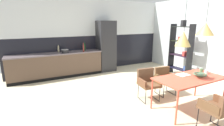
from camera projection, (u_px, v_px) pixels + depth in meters
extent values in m
plane|color=beige|center=(139.00, 101.00, 4.33)|extent=(8.74, 8.74, 0.00)
cube|color=black|center=(93.00, 53.00, 7.01)|extent=(6.54, 0.12, 1.42)
cube|color=silver|center=(92.00, 18.00, 6.67)|extent=(6.54, 0.12, 1.42)
cube|color=silver|center=(222.00, 39.00, 5.41)|extent=(0.12, 6.72, 2.84)
cube|color=brown|center=(57.00, 66.00, 6.09)|extent=(3.21, 0.60, 0.85)
cube|color=#63575A|center=(56.00, 54.00, 5.99)|extent=(3.24, 0.63, 0.04)
cube|color=black|center=(60.00, 78.00, 5.92)|extent=(3.21, 0.01, 0.10)
cube|color=#232326|center=(106.00, 46.00, 6.82)|extent=(0.67, 0.60, 2.02)
cube|color=#D64D36|center=(190.00, 78.00, 3.79)|extent=(1.61, 0.80, 0.03)
cylinder|color=#DB4D3B|center=(152.00, 94.00, 3.85)|extent=(0.04, 0.04, 0.72)
cylinder|color=#DD4830|center=(196.00, 83.00, 4.53)|extent=(0.04, 0.04, 0.72)
cylinder|color=#D24E37|center=(177.00, 108.00, 3.22)|extent=(0.04, 0.04, 0.72)
cylinder|color=#D94635|center=(224.00, 93.00, 3.90)|extent=(0.04, 0.04, 0.72)
cube|color=brown|center=(166.00, 81.00, 4.62)|extent=(0.53, 0.51, 0.06)
cube|color=brown|center=(162.00, 72.00, 4.76)|extent=(0.46, 0.13, 0.31)
cube|color=brown|center=(173.00, 76.00, 4.68)|extent=(0.10, 0.42, 0.14)
cube|color=brown|center=(159.00, 78.00, 4.53)|extent=(0.10, 0.42, 0.14)
cylinder|color=black|center=(176.00, 89.00, 4.57)|extent=(0.02, 0.02, 0.37)
cylinder|color=black|center=(164.00, 91.00, 4.43)|extent=(0.02, 0.02, 0.37)
cylinder|color=black|center=(167.00, 85.00, 4.92)|extent=(0.02, 0.02, 0.37)
cylinder|color=black|center=(155.00, 86.00, 4.78)|extent=(0.02, 0.02, 0.37)
cylinder|color=black|center=(171.00, 93.00, 4.79)|extent=(0.06, 0.41, 0.02)
cylinder|color=black|center=(159.00, 95.00, 4.65)|extent=(0.06, 0.41, 0.02)
cube|color=brown|center=(216.00, 109.00, 3.07)|extent=(0.50, 0.48, 0.06)
cube|color=brown|center=(209.00, 106.00, 2.96)|extent=(0.07, 0.42, 0.14)
cube|color=brown|center=(224.00, 101.00, 3.14)|extent=(0.07, 0.42, 0.14)
cylinder|color=black|center=(198.00, 117.00, 3.21)|extent=(0.02, 0.02, 0.40)
cylinder|color=black|center=(212.00, 113.00, 3.37)|extent=(0.02, 0.02, 0.40)
cylinder|color=black|center=(220.00, 126.00, 3.25)|extent=(0.03, 0.41, 0.02)
cube|color=brown|center=(149.00, 85.00, 4.28)|extent=(0.54, 0.52, 0.06)
cube|color=brown|center=(145.00, 75.00, 4.41)|extent=(0.46, 0.14, 0.35)
cube|color=brown|center=(157.00, 80.00, 4.33)|extent=(0.10, 0.42, 0.14)
cube|color=brown|center=(142.00, 82.00, 4.18)|extent=(0.10, 0.42, 0.14)
cylinder|color=black|center=(160.00, 95.00, 4.22)|extent=(0.02, 0.02, 0.38)
cylinder|color=black|center=(146.00, 97.00, 4.09)|extent=(0.02, 0.02, 0.38)
cylinder|color=black|center=(151.00, 89.00, 4.57)|extent=(0.02, 0.02, 0.38)
cylinder|color=black|center=(138.00, 91.00, 4.44)|extent=(0.02, 0.02, 0.38)
cylinder|color=black|center=(155.00, 98.00, 4.44)|extent=(0.07, 0.41, 0.02)
cylinder|color=black|center=(141.00, 101.00, 4.31)|extent=(0.07, 0.41, 0.02)
cylinder|color=#4C704C|center=(200.00, 75.00, 3.86)|extent=(0.14, 0.14, 0.06)
torus|color=#537251|center=(200.00, 74.00, 3.85)|extent=(0.30, 0.30, 0.04)
cube|color=white|center=(181.00, 75.00, 3.93)|extent=(0.14, 0.22, 0.01)
cube|color=white|center=(185.00, 74.00, 3.99)|extent=(0.14, 0.22, 0.01)
cube|color=beige|center=(183.00, 74.00, 3.96)|extent=(0.01, 0.22, 0.00)
cylinder|color=white|center=(206.00, 72.00, 4.04)|extent=(0.08, 0.08, 0.09)
torus|color=white|center=(208.00, 71.00, 4.06)|extent=(0.06, 0.01, 0.06)
cylinder|color=#5B8456|center=(201.00, 71.00, 4.15)|extent=(0.07, 0.07, 0.10)
torus|color=#5B8456|center=(202.00, 70.00, 4.17)|extent=(0.07, 0.01, 0.07)
cylinder|color=black|center=(65.00, 51.00, 6.00)|extent=(0.26, 0.26, 0.12)
cylinder|color=gray|center=(65.00, 50.00, 5.99)|extent=(0.26, 0.26, 0.01)
sphere|color=black|center=(65.00, 49.00, 5.98)|extent=(0.02, 0.02, 0.02)
cylinder|color=maroon|center=(84.00, 49.00, 6.19)|extent=(0.06, 0.06, 0.25)
cylinder|color=maroon|center=(83.00, 44.00, 6.15)|extent=(0.03, 0.03, 0.08)
cylinder|color=tan|center=(59.00, 49.00, 6.12)|extent=(0.06, 0.06, 0.21)
cylinder|color=tan|center=(58.00, 46.00, 6.09)|extent=(0.03, 0.03, 0.05)
cylinder|color=#0F3319|center=(85.00, 47.00, 6.50)|extent=(0.07, 0.07, 0.26)
cylinder|color=#0F3319|center=(85.00, 43.00, 6.46)|extent=(0.03, 0.03, 0.07)
cube|color=black|center=(172.00, 49.00, 6.54)|extent=(0.30, 0.03, 1.90)
cube|color=black|center=(190.00, 52.00, 5.82)|extent=(0.30, 0.03, 1.90)
cube|color=black|center=(179.00, 69.00, 6.35)|extent=(0.30, 0.81, 0.02)
cube|color=#334C8C|center=(186.00, 68.00, 6.04)|extent=(0.18, 0.10, 0.16)
cube|color=black|center=(180.00, 55.00, 6.23)|extent=(0.30, 0.81, 0.02)
cube|color=#B73833|center=(185.00, 54.00, 6.02)|extent=(0.18, 0.10, 0.16)
cube|color=black|center=(181.00, 41.00, 6.10)|extent=(0.30, 0.81, 0.02)
cube|color=#B73833|center=(181.00, 39.00, 6.11)|extent=(0.18, 0.10, 0.15)
cube|color=black|center=(183.00, 27.00, 5.98)|extent=(0.30, 0.81, 0.02)
cube|color=#262628|center=(184.00, 23.00, 5.93)|extent=(0.18, 0.10, 0.22)
cylinder|color=black|center=(187.00, 5.00, 3.29)|extent=(0.01, 0.01, 1.01)
cone|color=tan|center=(183.00, 39.00, 3.45)|extent=(0.32, 0.32, 0.31)
cylinder|color=black|center=(209.00, 2.00, 3.54)|extent=(0.01, 0.01, 0.84)
cone|color=tan|center=(205.00, 29.00, 3.67)|extent=(0.38, 0.38, 0.28)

